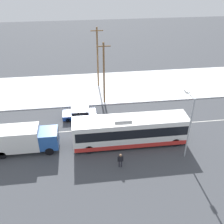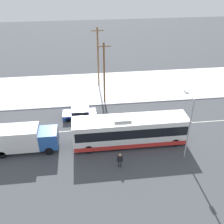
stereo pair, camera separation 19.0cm
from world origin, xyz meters
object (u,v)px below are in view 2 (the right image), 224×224
object	(u,v)px
utility_pole_snowlot	(98,57)
pedestrian_at_stop	(120,159)
utility_pole_roadside	(104,73)
city_bus	(130,131)
box_truck	(20,138)
streetlamp	(189,119)
sedan_car	(80,113)

from	to	relation	value
utility_pole_snowlot	pedestrian_at_stop	bearing A→B (deg)	-88.14
pedestrian_at_stop	utility_pole_roadside	world-z (taller)	utility_pole_roadside
utility_pole_roadside	city_bus	bearing A→B (deg)	-78.91
box_truck	city_bus	bearing A→B (deg)	-0.82
utility_pole_roadside	utility_pole_snowlot	distance (m)	5.51
streetlamp	utility_pole_roadside	bearing A→B (deg)	120.58
streetlamp	utility_pole_snowlot	distance (m)	18.93
city_bus	utility_pole_roadside	world-z (taller)	utility_pole_roadside
city_bus	box_truck	world-z (taller)	city_bus
streetlamp	utility_pole_snowlot	bearing A→B (deg)	113.09
city_bus	box_truck	xyz separation A→B (m)	(-11.53, 0.17, -0.08)
sedan_car	pedestrian_at_stop	world-z (taller)	pedestrian_at_stop
box_truck	utility_pole_roadside	world-z (taller)	utility_pole_roadside
streetlamp	pedestrian_at_stop	bearing A→B (deg)	-170.57
city_bus	pedestrian_at_stop	xyz separation A→B (m)	(-1.64, -3.59, -0.69)
city_bus	utility_pole_snowlot	size ratio (longest dim) A/B	1.35
box_truck	pedestrian_at_stop	xyz separation A→B (m)	(9.90, -3.76, -0.61)
sedan_car	box_truck	bearing A→B (deg)	42.83
box_truck	sedan_car	world-z (taller)	box_truck
utility_pole_roadside	utility_pole_snowlot	xyz separation A→B (m)	(-0.38, 5.49, 0.29)
city_bus	utility_pole_roadside	distance (m)	10.04
pedestrian_at_stop	streetlamp	bearing A→B (deg)	9.43
pedestrian_at_stop	sedan_car	bearing A→B (deg)	111.45
box_truck	utility_pole_snowlot	world-z (taller)	utility_pole_snowlot
pedestrian_at_stop	utility_pole_snowlot	distance (m)	18.94
city_bus	box_truck	distance (m)	11.53
pedestrian_at_stop	streetlamp	world-z (taller)	streetlamp
sedan_car	utility_pole_roadside	world-z (taller)	utility_pole_roadside
sedan_car	streetlamp	world-z (taller)	streetlamp
streetlamp	utility_pole_snowlot	size ratio (longest dim) A/B	0.74
city_bus	utility_pole_snowlot	world-z (taller)	utility_pole_snowlot
box_truck	sedan_car	xyz separation A→B (m)	(6.17, 5.72, -0.86)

